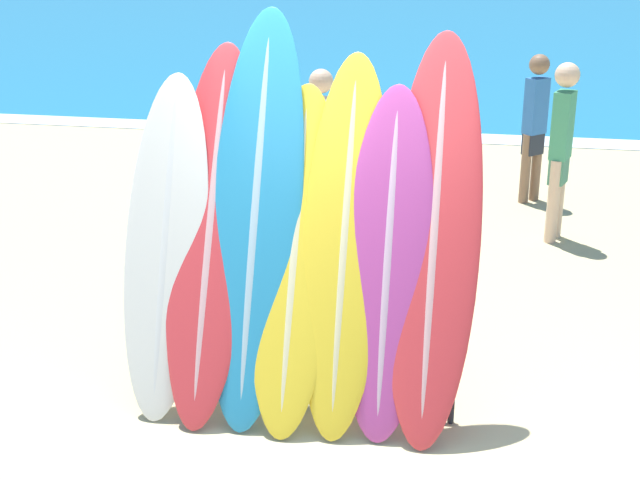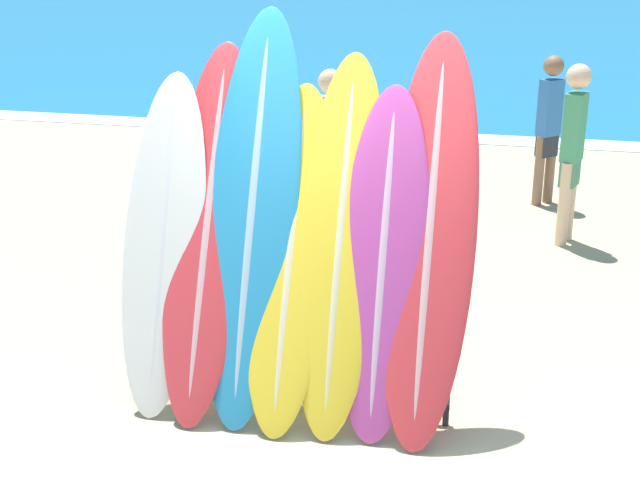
% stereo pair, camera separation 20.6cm
% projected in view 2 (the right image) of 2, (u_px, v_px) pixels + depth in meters
% --- Properties ---
extents(ground_plane, '(160.00, 160.00, 0.00)m').
position_uv_depth(ground_plane, '(333.00, 430.00, 5.41)').
color(ground_plane, tan).
extents(surfboard_rack, '(1.98, 0.04, 0.83)m').
position_uv_depth(surfboard_rack, '(292.00, 343.00, 5.51)').
color(surfboard_rack, '#28282D').
rests_on(surfboard_rack, ground_plane).
extents(surfboard_slot_0, '(0.53, 0.85, 2.04)m').
position_uv_depth(surfboard_slot_0, '(163.00, 244.00, 5.53)').
color(surfboard_slot_0, silver).
rests_on(surfboard_slot_0, ground_plane).
extents(surfboard_slot_1, '(0.53, 1.10, 2.21)m').
position_uv_depth(surfboard_slot_1, '(208.00, 231.00, 5.50)').
color(surfboard_slot_1, red).
rests_on(surfboard_slot_1, ground_plane).
extents(surfboard_slot_2, '(0.57, 1.09, 2.43)m').
position_uv_depth(surfboard_slot_2, '(252.00, 216.00, 5.43)').
color(surfboard_slot_2, teal).
rests_on(surfboard_slot_2, ground_plane).
extents(surfboard_slot_3, '(0.52, 0.98, 1.99)m').
position_uv_depth(surfboard_slot_3, '(290.00, 258.00, 5.38)').
color(surfboard_slot_3, yellow).
rests_on(surfboard_slot_3, ground_plane).
extents(surfboard_slot_4, '(0.52, 0.97, 2.19)m').
position_uv_depth(surfboard_slot_4, '(340.00, 245.00, 5.30)').
color(surfboard_slot_4, yellow).
rests_on(surfboard_slot_4, ground_plane).
extents(surfboard_slot_5, '(0.53, 0.81, 2.02)m').
position_uv_depth(surfboard_slot_5, '(383.00, 264.00, 5.24)').
color(surfboard_slot_5, '#B23D8E').
rests_on(surfboard_slot_5, ground_plane).
extents(surfboard_slot_6, '(0.55, 1.03, 2.32)m').
position_uv_depth(surfboard_slot_6, '(429.00, 240.00, 5.20)').
color(surfboard_slot_6, red).
rests_on(surfboard_slot_6, ground_plane).
extents(person_near_water, '(0.28, 0.22, 1.65)m').
position_uv_depth(person_near_water, '(330.00, 150.00, 8.26)').
color(person_near_water, beige).
rests_on(person_near_water, ground_plane).
extents(person_mid_beach, '(0.27, 0.27, 1.60)m').
position_uv_depth(person_mid_beach, '(549.00, 125.00, 9.41)').
color(person_mid_beach, '#846047').
rests_on(person_mid_beach, ground_plane).
extents(person_far_left, '(0.23, 0.28, 1.70)m').
position_uv_depth(person_far_left, '(572.00, 148.00, 8.23)').
color(person_far_left, beige).
rests_on(person_far_left, ground_plane).
extents(person_far_right, '(0.27, 0.28, 1.65)m').
position_uv_depth(person_far_right, '(230.00, 183.00, 7.24)').
color(person_far_right, beige).
rests_on(person_far_right, ground_plane).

